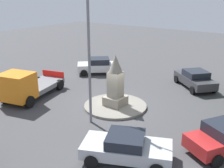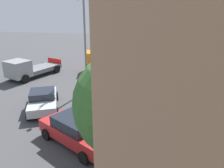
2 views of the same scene
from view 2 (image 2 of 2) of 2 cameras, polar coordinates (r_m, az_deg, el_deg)
The scene contains 12 objects.
ground_plane at distance 19.11m, azimuth 1.70°, elevation -2.23°, with size 80.00×80.00×0.00m, color #424244.
traffic_island at distance 19.08m, azimuth 1.71°, elevation -2.01°, with size 4.33×4.33×0.16m, color gray.
monument at distance 18.54m, azimuth 1.76°, elevation 2.71°, with size 1.30×1.30×3.52m.
streetlamp at distance 18.41m, azimuth -6.92°, elevation 12.30°, with size 2.76×0.28×8.06m.
car_dark_grey_passing at distance 16.46m, azimuth 25.39°, elevation -5.06°, with size 4.30×4.11×1.47m.
car_red_waiting at distance 12.28m, azimuth -9.12°, elevation -11.45°, with size 3.73×4.67×1.53m.
car_white_far_side at distance 24.58m, azimuth 17.17°, elevation 3.76°, with size 4.14×3.93×1.50m.
car_silver_parked_left at distance 16.71m, azimuth -17.15°, elevation -3.80°, with size 4.56×3.37×1.37m.
truck_orange_approaching at distance 24.91m, azimuth -2.68°, elevation 5.57°, with size 3.51×5.73×2.27m.
truck_grey_near_island at distance 24.25m, azimuth -20.63°, elevation 3.62°, with size 6.09×4.08×2.02m.
tree_mid_cluster at distance 9.36m, azimuth 25.16°, elevation -0.18°, with size 4.25×4.25×6.34m.
tree_far_corner at distance 7.59m, azimuth 3.96°, elevation -5.26°, with size 3.71×3.71×5.76m.
Camera 2 is at (17.56, 2.69, 7.05)m, focal length 35.96 mm.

